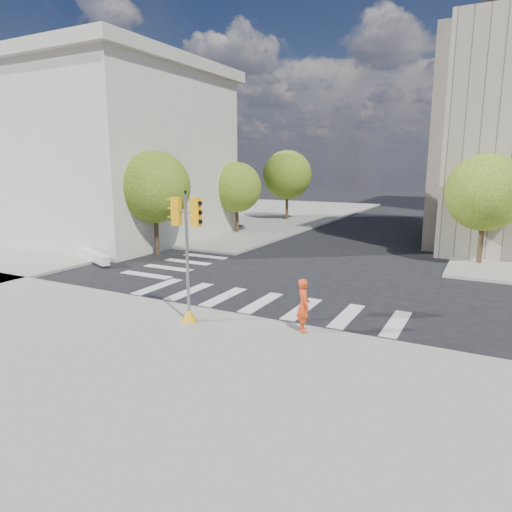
{
  "coord_description": "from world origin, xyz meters",
  "views": [
    {
      "loc": [
        8.04,
        -17.98,
        5.57
      ],
      "look_at": [
        0.04,
        -2.73,
        2.1
      ],
      "focal_mm": 32.0,
      "sensor_mm": 36.0,
      "label": 1
    }
  ],
  "objects_px": {
    "lamp_near": "(497,181)",
    "traffic_signal": "(188,268)",
    "lamp_far": "(498,176)",
    "planter_wall": "(87,253)",
    "photographer": "(304,305)"
  },
  "relations": [
    {
      "from": "lamp_near",
      "to": "traffic_signal",
      "type": "relative_size",
      "value": 1.77
    },
    {
      "from": "lamp_near",
      "to": "traffic_signal",
      "type": "distance_m",
      "value": 21.75
    },
    {
      "from": "lamp_far",
      "to": "planter_wall",
      "type": "distance_m",
      "value": 34.72
    },
    {
      "from": "photographer",
      "to": "planter_wall",
      "type": "relative_size",
      "value": 0.3
    },
    {
      "from": "lamp_near",
      "to": "lamp_far",
      "type": "xyz_separation_m",
      "value": [
        0.0,
        14.0,
        0.0
      ]
    },
    {
      "from": "traffic_signal",
      "to": "lamp_near",
      "type": "bearing_deg",
      "value": 60.87
    },
    {
      "from": "planter_wall",
      "to": "lamp_near",
      "type": "bearing_deg",
      "value": 54.91
    },
    {
      "from": "photographer",
      "to": "planter_wall",
      "type": "height_order",
      "value": "photographer"
    },
    {
      "from": "lamp_near",
      "to": "photographer",
      "type": "relative_size",
      "value": 4.53
    },
    {
      "from": "lamp_far",
      "to": "photographer",
      "type": "relative_size",
      "value": 4.53
    },
    {
      "from": "lamp_near",
      "to": "photographer",
      "type": "distance_m",
      "value": 19.64
    },
    {
      "from": "lamp_far",
      "to": "planter_wall",
      "type": "relative_size",
      "value": 1.35
    },
    {
      "from": "lamp_far",
      "to": "photographer",
      "type": "distance_m",
      "value": 33.2
    },
    {
      "from": "lamp_near",
      "to": "planter_wall",
      "type": "distance_m",
      "value": 25.27
    },
    {
      "from": "traffic_signal",
      "to": "photographer",
      "type": "relative_size",
      "value": 2.55
    }
  ]
}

